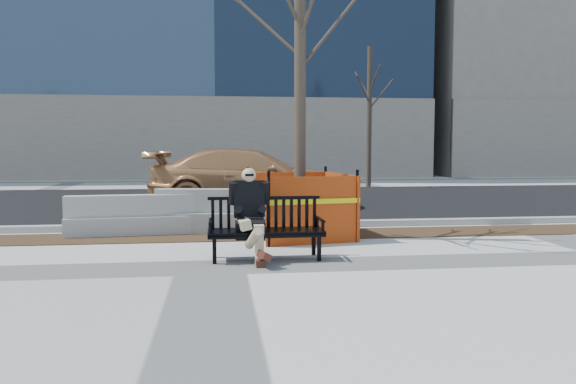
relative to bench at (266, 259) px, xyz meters
name	(u,v)px	position (x,y,z in m)	size (l,w,h in m)	color
ground	(211,267)	(-0.79, -0.45, 0.00)	(120.00, 120.00, 0.00)	beige
mulch_strip	(213,236)	(-0.79, 2.15, 0.00)	(40.00, 1.20, 0.02)	#47301C
asphalt_street	(215,202)	(-0.79, 8.35, 0.00)	(60.00, 10.40, 0.01)	black
curb	(213,226)	(-0.79, 3.10, 0.06)	(60.00, 0.25, 0.12)	#9E9B93
bench	(266,259)	(0.00, 0.00, 0.00)	(1.72, 0.62, 0.91)	black
seated_man	(250,259)	(-0.23, 0.04, 0.00)	(0.58, 0.96, 1.35)	black
tree_fence	(300,237)	(0.77, 1.88, 0.00)	(2.49, 2.49, 6.23)	#DC4213
sedan	(252,207)	(0.20, 6.85, 0.00)	(2.19, 5.38, 1.56)	#B57A47
jersey_barrier_left	(140,234)	(-2.15, 2.56, 0.00)	(2.62, 0.52, 0.75)	#A7A39C
jersey_barrier_right	(234,233)	(-0.40, 2.55, 0.00)	(2.95, 0.59, 0.84)	gray
far_tree_right	(368,187)	(5.29, 13.74, 0.00)	(2.21, 2.21, 5.95)	#43362B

